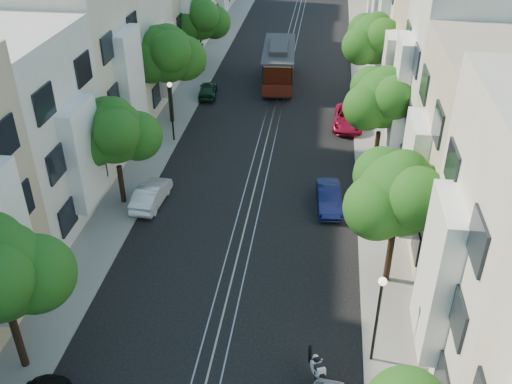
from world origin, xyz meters
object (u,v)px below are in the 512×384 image
(parked_car_e_mid, at_px, (329,198))
(tree_w_d, at_px, (201,20))
(cable_car, at_px, (279,62))
(parked_car_e_far, at_px, (349,118))
(tree_w_b, at_px, (115,134))
(tree_w_c, at_px, (168,55))
(parked_car_w_mid, at_px, (151,194))
(tree_e_d, at_px, (375,40))
(tree_e_c, at_px, (384,100))
(lamp_west, at_px, (171,103))
(lamp_east, at_px, (379,308))
(sportbike_rider, at_px, (317,369))
(tree_e_b, at_px, (400,196))
(parked_car_w_far, at_px, (208,90))

(parked_car_e_mid, bearing_deg, tree_w_d, 113.66)
(cable_car, relative_size, parked_car_e_far, 1.84)
(tree_w_b, xyz_separation_m, tree_w_c, (0.00, 11.00, 0.67))
(parked_car_w_mid, bearing_deg, tree_w_b, 10.22)
(tree_e_d, distance_m, tree_w_d, 15.25)
(parked_car_e_mid, bearing_deg, tree_e_c, 54.63)
(lamp_west, distance_m, parked_car_e_far, 12.76)
(tree_e_d, distance_m, tree_w_b, 22.28)
(tree_e_c, relative_size, tree_w_b, 1.04)
(tree_e_d, height_order, parked_car_e_mid, tree_e_d)
(tree_w_d, relative_size, lamp_east, 1.57)
(sportbike_rider, height_order, cable_car, cable_car)
(tree_e_c, height_order, tree_e_d, tree_e_d)
(tree_e_c, xyz_separation_m, lamp_east, (-0.96, -15.98, -1.75))
(tree_e_b, height_order, sportbike_rider, tree_e_b)
(tree_e_b, bearing_deg, lamp_east, -100.93)
(lamp_east, height_order, cable_car, lamp_east)
(parked_car_w_mid, bearing_deg, tree_e_d, -123.56)
(tree_w_c, distance_m, lamp_west, 3.81)
(parked_car_w_mid, bearing_deg, lamp_west, -81.08)
(lamp_east, xyz_separation_m, cable_car, (-6.51, 29.89, -0.97))
(tree_w_c, xyz_separation_m, tree_w_d, (-0.00, 11.00, -0.47))
(tree_w_c, relative_size, lamp_west, 1.71)
(tree_e_d, xyz_separation_m, lamp_east, (-0.96, -26.98, -2.02))
(tree_e_c, xyz_separation_m, lamp_west, (-13.56, 2.02, -1.75))
(parked_car_e_mid, height_order, parked_car_e_far, parked_car_e_far)
(lamp_east, bearing_deg, parked_car_w_far, 114.37)
(lamp_east, distance_m, parked_car_w_far, 28.93)
(parked_car_e_far, bearing_deg, tree_e_c, -71.44)
(lamp_west, relative_size, parked_car_w_mid, 1.11)
(tree_e_c, bearing_deg, tree_e_b, -90.00)
(tree_e_b, xyz_separation_m, lamp_west, (-13.56, 13.02, -1.89))
(tree_w_d, bearing_deg, tree_w_c, -90.00)
(tree_e_d, relative_size, lamp_east, 1.65)
(cable_car, bearing_deg, parked_car_e_far, -56.84)
(tree_e_d, height_order, parked_car_w_mid, tree_e_d)
(tree_w_d, distance_m, parked_car_e_far, 16.64)
(tree_e_b, bearing_deg, cable_car, 106.69)
(sportbike_rider, distance_m, parked_car_e_mid, 12.38)
(tree_w_c, relative_size, parked_car_w_far, 2.08)
(tree_e_b, distance_m, parked_car_w_far, 25.23)
(parked_car_w_mid, bearing_deg, tree_e_c, -151.80)
(tree_e_b, xyz_separation_m, tree_w_d, (-14.40, 27.00, -0.13))
(parked_car_w_far, bearing_deg, parked_car_e_far, 152.53)
(tree_e_b, height_order, cable_car, tree_e_b)
(tree_e_c, relative_size, tree_w_d, 1.00)
(tree_w_c, relative_size, parked_car_e_far, 1.56)
(lamp_west, xyz_separation_m, cable_car, (6.09, 11.89, -0.97))
(tree_w_b, relative_size, parked_car_e_mid, 1.71)
(parked_car_e_mid, distance_m, parked_car_e_far, 11.05)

